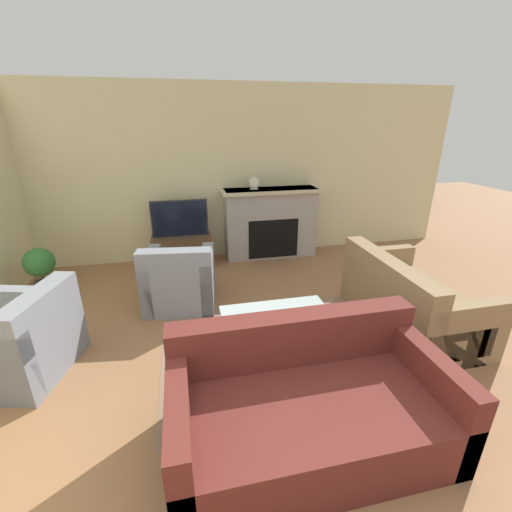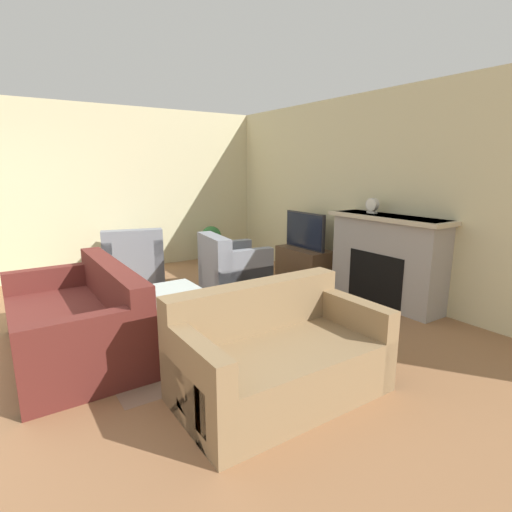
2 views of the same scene
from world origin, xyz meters
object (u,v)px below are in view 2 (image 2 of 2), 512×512
couch_sectional (78,324)px  potted_plant (211,241)px  tv (305,231)px  armchair_accent (232,271)px  coffee_table (177,298)px  armchair_by_window (134,260)px  couch_loveseat (277,358)px  mantel_clock (372,205)px

couch_sectional → potted_plant: (-2.57, 2.75, 0.13)m
tv → armchair_accent: 1.37m
couch_sectional → armchair_accent: size_ratio=2.04×
coffee_table → armchair_by_window: bearing=173.9°
couch_sectional → armchair_accent: (-0.85, 2.18, 0.02)m
armchair_accent → couch_sectional: bearing=118.7°
tv → armchair_accent: tv is taller
coffee_table → potted_plant: bearing=146.0°
couch_loveseat → mantel_clock: mantel_clock is taller
tv → couch_sectional: 3.58m
tv → armchair_by_window: 2.72m
tv → couch_sectional: tv is taller
couch_loveseat → coffee_table: couch_loveseat is taller
armchair_by_window → armchair_accent: same height
couch_loveseat → coffee_table: (-1.54, -0.17, 0.09)m
couch_sectional → mantel_clock: mantel_clock is taller
couch_sectional → armchair_by_window: (-2.27, 1.22, 0.01)m
mantel_clock → coffee_table: bearing=-97.1°
armchair_by_window → mantel_clock: size_ratio=5.32×
armchair_by_window → coffee_table: size_ratio=1.00×
armchair_accent → tv: bearing=-84.9°
couch_sectional → coffee_table: bearing=86.2°
tv → mantel_clock: mantel_clock is taller
couch_loveseat → armchair_accent: bearing=67.2°
armchair_by_window → potted_plant: armchair_by_window is taller
couch_loveseat → armchair_accent: 2.66m
coffee_table → mantel_clock: bearing=82.9°
armchair_accent → mantel_clock: 2.09m
armchair_by_window → tv: bearing=161.8°
couch_sectional → mantel_clock: (0.39, 3.57, 0.96)m
couch_sectional → mantel_clock: size_ratio=9.46×
armchair_by_window → armchair_accent: (1.42, 0.96, 0.00)m
couch_loveseat → armchair_by_window: 3.87m
couch_loveseat → mantel_clock: size_ratio=7.91×
couch_loveseat → potted_plant: (-4.17, 1.60, 0.12)m
potted_plant → mantel_clock: size_ratio=3.38×
tv → couch_sectional: bearing=-77.1°
armchair_accent → mantel_clock: size_ratio=4.63×
mantel_clock → potted_plant: bearing=-164.4°
potted_plant → armchair_by_window: bearing=-79.0°
potted_plant → mantel_clock: (2.95, 0.82, 0.83)m
armchair_by_window → potted_plant: bearing=-153.9°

